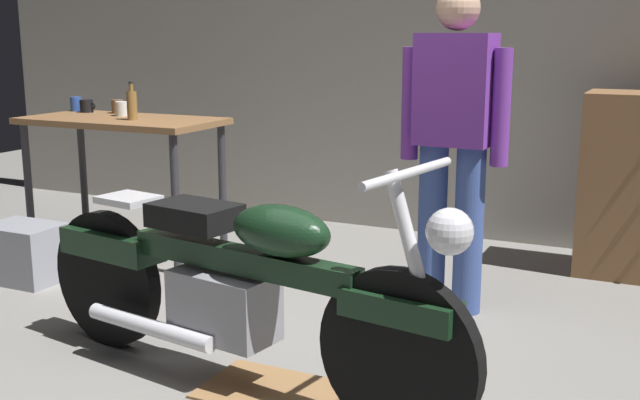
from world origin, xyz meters
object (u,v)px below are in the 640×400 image
mug_brown_stoneware (118,106)px  bottle (132,105)px  motorcycle (235,283)px  mug_black_matte (87,106)px  mug_white_ceramic (122,109)px  person_standing (453,136)px  storage_bin (25,253)px  mug_blue_enamel (76,104)px

mug_brown_stoneware → bottle: bearing=-39.3°
motorcycle → mug_brown_stoneware: bearing=148.8°
mug_brown_stoneware → mug_black_matte: bearing=-168.9°
mug_brown_stoneware → motorcycle: bearing=-40.5°
mug_white_ceramic → motorcycle: bearing=-40.4°
person_standing → mug_brown_stoneware: (-2.46, 0.37, 0.02)m
motorcycle → bottle: bearing=148.5°
storage_bin → mug_white_ceramic: 1.16m
storage_bin → mug_brown_stoneware: (-0.07, 0.98, 0.78)m
mug_black_matte → motorcycle: bearing=-36.6°
storage_bin → mug_black_matte: 1.25m
person_standing → mug_brown_stoneware: size_ratio=14.74×
mug_brown_stoneware → mug_white_ceramic: 0.19m
mug_brown_stoneware → bottle: 0.47m
storage_bin → bottle: 1.11m
mug_black_matte → mug_white_ceramic: (0.37, -0.08, 0.00)m
bottle → mug_white_ceramic: bearing=142.1°
motorcycle → mug_brown_stoneware: size_ratio=19.18×
mug_blue_enamel → motorcycle: bearing=-35.6°
mug_white_ceramic → mug_blue_enamel: 0.51m
mug_white_ceramic → bottle: (0.22, -0.17, 0.05)m
storage_bin → mug_black_matte: (-0.30, 0.93, 0.77)m
motorcycle → storage_bin: (-1.87, 0.68, -0.28)m
mug_black_matte → mug_white_ceramic: 0.38m
person_standing → mug_white_ceramic: (-2.32, 0.25, 0.02)m
storage_bin → mug_white_ceramic: (0.08, 0.85, 0.78)m
person_standing → mug_brown_stoneware: bearing=-5.5°
motorcycle → mug_brown_stoneware: motorcycle is taller
mug_brown_stoneware → bottle: bottle is taller
mug_brown_stoneware → bottle: (0.36, -0.29, 0.05)m
bottle → person_standing: bearing=-2.1°
bottle → storage_bin: bearing=-113.3°
mug_white_ceramic → mug_brown_stoneware: bearing=138.6°
person_standing → bottle: (-2.10, 0.08, 0.07)m
person_standing → bottle: person_standing is taller
mug_blue_enamel → mug_black_matte: bearing=-14.4°
mug_white_ceramic → mug_blue_enamel: bearing=167.3°
bottle → motorcycle: bearing=-40.7°
motorcycle → mug_blue_enamel: 2.87m
mug_black_matte → mug_blue_enamel: 0.13m
motorcycle → storage_bin: motorcycle is taller
bottle → mug_brown_stoneware: bearing=140.7°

